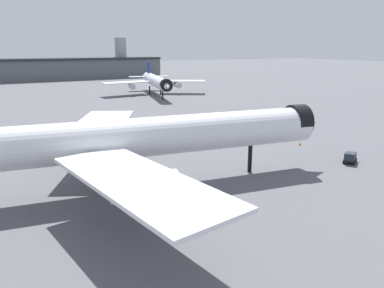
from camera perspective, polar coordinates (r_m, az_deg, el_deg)
ground at (r=52.77m, az=-7.98°, el=-6.07°), size 900.00×900.00×0.00m
airliner_near_gate at (r=49.64m, az=-8.04°, el=0.88°), size 58.48×53.10×15.57m
airliner_far_taxiway at (r=148.73m, az=-5.71°, el=9.78°), size 42.60×47.27×12.62m
terminal_building at (r=232.62m, az=-27.08°, el=10.33°), size 184.59×29.97×24.57m
service_truck_front at (r=80.50m, az=-23.98°, el=1.30°), size 5.76×3.19×3.00m
baggage_tug_wing at (r=66.40m, az=23.58°, el=-1.90°), size 3.56×3.17×1.85m
traffic_cone_near_nose at (r=81.21m, az=-18.61°, el=1.03°), size 0.56×0.56×0.70m
traffic_cone_wingtip at (r=74.98m, az=16.60°, el=0.05°), size 0.51×0.51×0.64m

